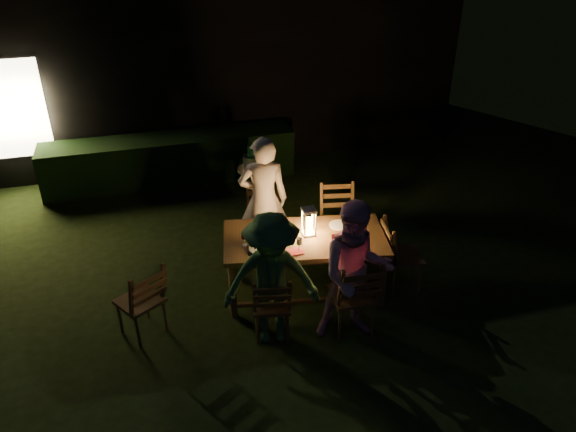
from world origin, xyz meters
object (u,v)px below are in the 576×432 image
object	(u,v)px
chair_far_right	(338,235)
chair_end	(402,266)
lantern	(309,223)
bottle_table	(284,228)
person_opp_left	(272,280)
ice_bucket	(253,162)
person_house_side	(263,200)
bottle_bucket_a	(250,160)
chair_far_left	(265,239)
side_table	(253,173)
dining_table	(305,242)
chair_near_left	(272,315)
person_opp_right	(356,273)
bottle_bucket_b	(255,157)
chair_spare	(143,312)
chair_near_right	(352,308)

from	to	relation	value
chair_far_right	chair_end	world-z (taller)	chair_far_right
lantern	bottle_table	world-z (taller)	lantern
person_opp_left	ice_bucket	xyz separation A→B (m)	(0.47, 3.06, -0.03)
person_house_side	bottle_bucket_a	xyz separation A→B (m)	(0.12, 1.41, -0.06)
chair_far_left	side_table	world-z (taller)	chair_far_left
dining_table	lantern	xyz separation A→B (m)	(0.06, 0.04, 0.24)
chair_near_left	person_house_side	distance (m)	1.70
bottle_table	bottle_bucket_a	distance (m)	2.25
person_opp_right	lantern	distance (m)	0.97
person_opp_right	bottle_bucket_a	size ratio (longest dim) A/B	5.24
person_opp_left	chair_far_left	bearing A→B (deg)	90.00
ice_bucket	bottle_bucket_a	distance (m)	0.08
chair_near_left	person_house_side	world-z (taller)	person_house_side
lantern	person_opp_right	bearing A→B (deg)	-75.60
bottle_bucket_b	person_opp_left	bearing A→B (deg)	-99.43
person_opp_right	bottle_bucket_a	distance (m)	3.22
chair_far_left	ice_bucket	world-z (taller)	chair_far_left
chair_near_left	side_table	bearing A→B (deg)	92.94
bottle_table	chair_end	bearing A→B (deg)	-10.32
side_table	chair_spare	bearing A→B (deg)	-125.28
person_opp_right	ice_bucket	world-z (taller)	person_opp_right
lantern	bottle_bucket_a	size ratio (longest dim) A/B	1.09
dining_table	chair_far_left	world-z (taller)	chair_far_left
chair_far_left	chair_end	xyz separation A→B (m)	(1.52, -1.06, -0.01)
chair_far_right	bottle_bucket_a	distance (m)	1.91
bottle_table	lantern	bearing A→B (deg)	-0.83
chair_spare	lantern	bearing A→B (deg)	-23.60
chair_near_right	bottle_bucket_a	size ratio (longest dim) A/B	3.31
bottle_bucket_b	bottle_bucket_a	bearing A→B (deg)	-141.34
ice_bucket	chair_far_right	bearing A→B (deg)	-64.37
chair_near_left	dining_table	bearing A→B (deg)	60.91
lantern	bottle_table	size ratio (longest dim) A/B	1.25
person_house_side	bottle_bucket_a	size ratio (longest dim) A/B	5.50
chair_far_right	ice_bucket	xyz separation A→B (m)	(-0.80, 1.67, 0.45)
chair_end	lantern	xyz separation A→B (m)	(-1.15, 0.26, 0.66)
chair_near_left	side_table	xyz separation A→B (m)	(0.46, 3.01, 0.30)
bottle_table	side_table	world-z (taller)	bottle_table
chair_near_left	person_opp_left	bearing A→B (deg)	-88.25
side_table	ice_bucket	bearing A→B (deg)	0.00
dining_table	chair_end	size ratio (longest dim) A/B	2.12
chair_near_right	chair_end	distance (m)	1.09
chair_near_right	chair_near_left	bearing A→B (deg)	172.28
chair_far_right	person_opp_right	distance (m)	1.68
person_house_side	person_opp_right	xyz separation A→B (m)	(0.59, -1.77, -0.04)
bottle_bucket_b	chair_near_left	bearing A→B (deg)	-99.43
lantern	bottle_bucket_b	size ratio (longest dim) A/B	1.09
chair_far_right	person_house_side	size ratio (longest dim) A/B	0.59
bottle_bucket_b	chair_spare	bearing A→B (deg)	-125.59
side_table	ice_bucket	xyz separation A→B (m)	(0.00, 0.00, 0.19)
person_opp_left	bottle_bucket_a	world-z (taller)	person_opp_left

